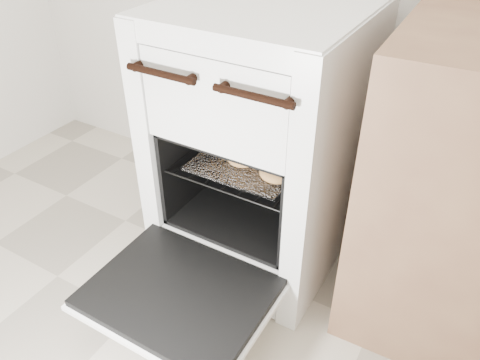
% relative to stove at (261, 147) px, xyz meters
% --- Properties ---
extents(stove, '(0.56, 0.63, 0.86)m').
position_rel_stove_xyz_m(stove, '(0.00, 0.00, 0.00)').
color(stove, silver).
rests_on(stove, ground).
extents(oven_door, '(0.51, 0.39, 0.04)m').
position_rel_stove_xyz_m(oven_door, '(0.00, -0.47, -0.23)').
color(oven_door, black).
rests_on(oven_door, stove).
extents(oven_rack, '(0.41, 0.39, 0.01)m').
position_rel_stove_xyz_m(oven_rack, '(0.00, -0.06, -0.02)').
color(oven_rack, black).
rests_on(oven_rack, stove).
extents(foil_sheet, '(0.32, 0.28, 0.01)m').
position_rel_stove_xyz_m(foil_sheet, '(0.00, -0.08, -0.01)').
color(foil_sheet, white).
rests_on(foil_sheet, oven_rack).
extents(baked_rolls, '(0.34, 0.24, 0.05)m').
position_rel_stove_xyz_m(baked_rolls, '(0.03, -0.08, 0.01)').
color(baked_rolls, tan).
rests_on(baked_rolls, foil_sheet).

